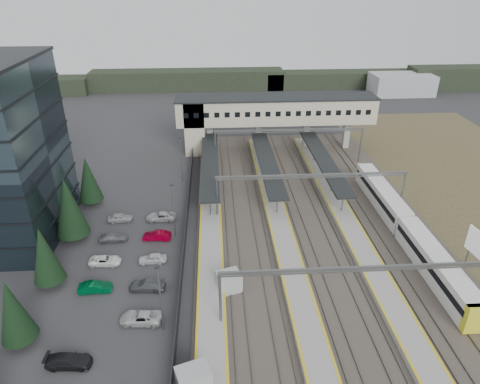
{
  "coord_description": "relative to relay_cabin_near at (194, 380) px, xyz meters",
  "views": [
    {
      "loc": [
        -2.12,
        -41.64,
        33.36
      ],
      "look_at": [
        1.49,
        15.1,
        4.0
      ],
      "focal_mm": 32.0,
      "sensor_mm": 36.0,
      "label": 1
    }
  ],
  "objects": [
    {
      "name": "ground",
      "position": [
        4.58,
        15.49,
        -1.22
      ],
      "size": [
        220.0,
        220.0,
        0.0
      ],
      "primitive_type": "plane",
      "color": "#2B2B2D",
      "rests_on": "ground"
    },
    {
      "name": "conifer_row",
      "position": [
        -17.42,
        11.63,
        3.62
      ],
      "size": [
        4.42,
        49.82,
        9.5
      ],
      "color": "black",
      "rests_on": "ground"
    },
    {
      "name": "car_park",
      "position": [
        -8.94,
        11.49,
        -0.61
      ],
      "size": [
        10.55,
        44.17,
        1.29
      ],
      "color": "#A5A5A9",
      "rests_on": "ground"
    },
    {
      "name": "lampposts",
      "position": [
        -3.42,
        16.74,
        3.12
      ],
      "size": [
        0.5,
        53.25,
        8.07
      ],
      "color": "slate",
      "rests_on": "ground"
    },
    {
      "name": "fence",
      "position": [
        -1.92,
        20.49,
        -0.22
      ],
      "size": [
        0.08,
        90.0,
        2.0
      ],
      "color": "#26282B",
      "rests_on": "ground"
    },
    {
      "name": "relay_cabin_near",
      "position": [
        0.0,
        0.0,
        0.0
      ],
      "size": [
        3.47,
        2.99,
        2.44
      ],
      "color": "#9D9FA2",
      "rests_on": "ground"
    },
    {
      "name": "relay_cabin_far",
      "position": [
        3.65,
        13.21,
        0.01
      ],
      "size": [
        3.21,
        2.92,
        2.45
      ],
      "color": "#9D9FA2",
      "rests_on": "ground"
    },
    {
      "name": "rail_corridor",
      "position": [
        13.92,
        20.49,
        -0.93
      ],
      "size": [
        34.0,
        90.0,
        0.92
      ],
      "color": "#39332C",
      "rests_on": "ground"
    },
    {
      "name": "canopies",
      "position": [
        11.58,
        42.49,
        2.7
      ],
      "size": [
        23.1,
        30.0,
        3.28
      ],
      "color": "black",
      "rests_on": "ground"
    },
    {
      "name": "footbridge",
      "position": [
        12.28,
        57.49,
        6.71
      ],
      "size": [
        40.4,
        6.4,
        11.2
      ],
      "color": "#B7A792",
      "rests_on": "ground"
    },
    {
      "name": "gantries",
      "position": [
        16.58,
        18.49,
        4.78
      ],
      "size": [
        28.4,
        62.28,
        7.17
      ],
      "color": "slate",
      "rests_on": "ground"
    },
    {
      "name": "train",
      "position": [
        28.58,
        22.56,
        0.66
      ],
      "size": [
        2.62,
        36.37,
        3.3
      ],
      "color": "silver",
      "rests_on": "ground"
    },
    {
      "name": "treeline_far",
      "position": [
        28.39,
        107.77,
        1.73
      ],
      "size": [
        170.0,
        19.0,
        7.0
      ],
      "color": "black",
      "rests_on": "ground"
    }
  ]
}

